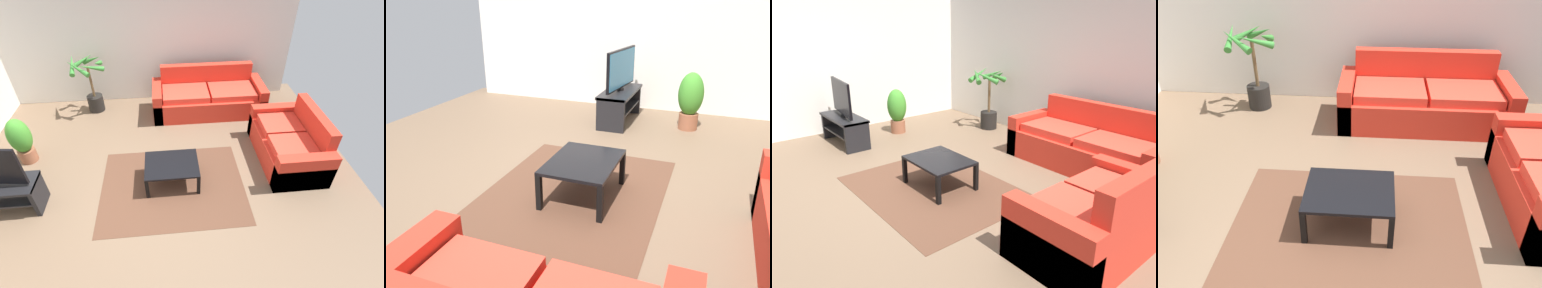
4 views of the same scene
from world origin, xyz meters
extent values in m
plane|color=brown|center=(0.00, 0.00, 0.00)|extent=(6.60, 6.60, 0.00)
cube|color=silver|center=(-3.00, 0.00, 1.35)|extent=(0.06, 6.00, 2.70)
cube|color=black|center=(-2.12, -0.01, 0.47)|extent=(1.10, 0.45, 0.04)
cube|color=black|center=(-2.12, -0.01, 0.22)|extent=(1.02, 0.39, 0.03)
cube|color=black|center=(-2.64, -0.01, 0.25)|extent=(0.06, 0.41, 0.49)
cube|color=black|center=(-1.60, -0.01, 0.25)|extent=(0.06, 0.41, 0.49)
cube|color=black|center=(-2.12, -0.01, 0.82)|extent=(1.02, 0.16, 0.58)
cube|color=teal|center=(-2.11, 0.01, 0.82)|extent=(0.97, 0.12, 0.53)
cylinder|color=black|center=(-2.12, -0.01, 0.51)|extent=(0.10, 0.10, 0.04)
cube|color=black|center=(0.29, 0.27, 0.37)|extent=(0.81, 0.63, 0.03)
cube|color=black|center=(-0.09, -0.02, 0.18)|extent=(0.05, 0.05, 0.35)
cube|color=black|center=(0.67, -0.02, 0.18)|extent=(0.05, 0.05, 0.35)
cube|color=black|center=(-0.09, 0.56, 0.18)|extent=(0.05, 0.05, 0.35)
cube|color=black|center=(0.67, 0.56, 0.18)|extent=(0.05, 0.05, 0.35)
cube|color=#513323|center=(0.29, 0.17, 0.00)|extent=(2.20, 1.70, 0.01)
cylinder|color=brown|center=(-2.12, 1.02, 0.12)|extent=(0.27, 0.27, 0.24)
ellipsoid|color=#3C8629|center=(-2.12, 1.02, 0.52)|extent=(0.36, 0.36, 0.62)
camera|label=1|loc=(0.28, -2.88, 3.33)|focal=26.70mm
camera|label=2|loc=(3.33, 1.37, 1.83)|focal=35.03mm
camera|label=3|loc=(3.69, -2.11, 2.04)|focal=32.93mm
camera|label=4|loc=(0.50, -2.33, 2.55)|focal=35.18mm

